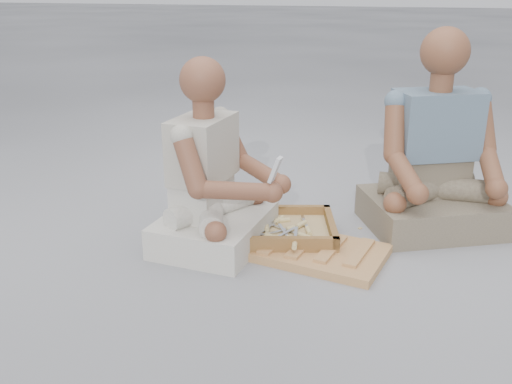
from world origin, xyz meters
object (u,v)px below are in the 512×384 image
(companion, at_px, (435,165))
(craftsman, at_px, (213,184))
(tool_tray, at_px, (280,229))
(carved_panel, at_px, (318,252))

(companion, bearing_deg, craftsman, 0.88)
(tool_tray, distance_m, companion, 0.80)
(carved_panel, bearing_deg, craftsman, -178.19)
(companion, bearing_deg, tool_tray, 3.42)
(tool_tray, height_order, companion, companion)
(carved_panel, distance_m, companion, 0.73)
(tool_tray, relative_size, craftsman, 0.71)
(carved_panel, bearing_deg, companion, 47.87)
(tool_tray, xyz_separation_m, craftsman, (-0.28, -0.12, 0.23))
(tool_tray, xyz_separation_m, companion, (0.65, 0.39, 0.25))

